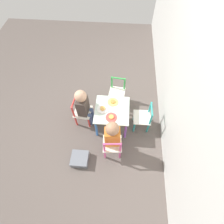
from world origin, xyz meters
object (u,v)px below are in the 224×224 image
Objects in this scene: plate_left at (113,102)px; storage_bin at (80,159)px; chair_red at (82,112)px; plate_right at (111,117)px; plate_front at (103,109)px; chair_pink at (112,146)px; chair_green at (117,92)px; kids_table at (112,112)px; child_right at (112,135)px; chair_teal at (143,118)px; child_front at (84,105)px.

plate_left is 0.64× the size of storage_bin.
chair_red is at bearing -174.54° from storage_bin.
plate_right is 0.76m from storage_bin.
chair_pink is at bearing 20.17° from plate_front.
plate_front is 1.06× the size of plate_right.
chair_red and chair_green have the same top height.
child_right reaches higher than kids_table.
chair_teal is 2.99× the size of plate_front.
child_front is 0.29m from plate_front.
plate_front is (-0.42, -0.17, -0.02)m from child_right.
kids_table is 1.00× the size of chair_red.
child_right reaches higher than chair_pink.
child_front is (0.44, -0.47, 0.20)m from chair_green.
kids_table is 0.49m from chair_red.
chair_pink and chair_green have the same top height.
chair_pink is at bearing -130.08° from chair_red.
chair_pink is 0.39m from plate_right.
chair_pink is (0.48, 0.04, -0.10)m from kids_table.
plate_left is at bearing 180.00° from kids_table.
plate_right is at bearing -0.00° from plate_left.
child_right reaches higher than child_front.
plate_front is (-0.48, -0.18, 0.18)m from chair_pink.
chair_green reaches higher than plate_front.
chair_pink and chair_teal have the same top height.
child_right is 3.08× the size of storage_bin.
plate_right is at bearing -105.26° from chair_red.
child_right is at bearing -130.11° from child_front.
plate_right is (0.17, 0.42, -0.01)m from child_front.
plate_front is (0.01, -0.62, 0.18)m from chair_teal.
chair_red is at bearing -96.84° from plate_front.
chair_red is 0.69× the size of child_front.
plate_right is (0.61, -0.05, 0.18)m from chair_green.
plate_right is at bearing 140.74° from storage_bin.
child_front is 3.02× the size of storage_bin.
chair_pink is 0.66m from chair_teal.
chair_red is at bearing -92.78° from chair_teal.
storage_bin is (0.64, -0.28, -0.37)m from plate_front.
plate_left is 0.96m from storage_bin.
storage_bin is (0.68, 0.01, -0.39)m from child_front.
child_front reaches higher than storage_bin.
chair_teal is (-0.01, 0.48, -0.10)m from kids_table.
chair_green reaches higher than plate_left.
child_front reaches higher than plate_front.
chair_red is 0.74m from chair_pink.
child_front is at bearing -49.95° from child_right.
chair_teal is at bearing -87.22° from chair_red.
plate_left is at bearing 135.00° from plate_front.
chair_pink reaches higher than plate_left.
chair_pink is 3.16× the size of plate_right.
kids_table is 0.43m from child_front.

